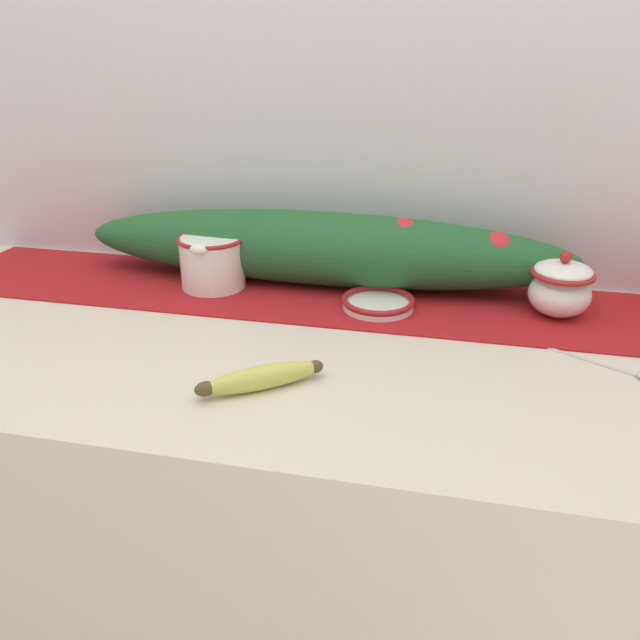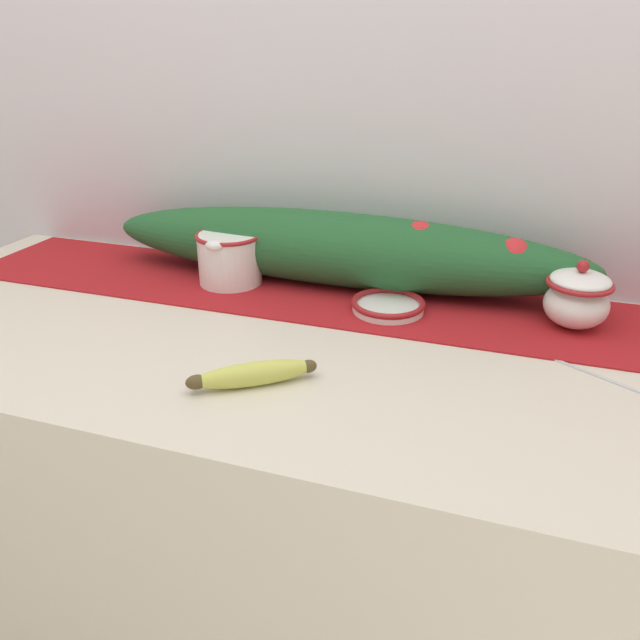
{
  "view_description": "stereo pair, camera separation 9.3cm",
  "coord_description": "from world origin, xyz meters",
  "views": [
    {
      "loc": [
        0.24,
        -0.86,
        1.34
      ],
      "look_at": [
        0.06,
        -0.03,
        0.95
      ],
      "focal_mm": 35.0,
      "sensor_mm": 36.0,
      "label": 1
    },
    {
      "loc": [
        0.33,
        -0.83,
        1.34
      ],
      "look_at": [
        0.06,
        -0.03,
        0.95
      ],
      "focal_mm": 35.0,
      "sensor_mm": 36.0,
      "label": 2
    }
  ],
  "objects": [
    {
      "name": "countertop",
      "position": [
        0.0,
        0.0,
        0.45
      ],
      "size": [
        1.58,
        0.65,
        0.9
      ],
      "primitive_type": "cube",
      "color": "beige",
      "rests_on": "ground_plane"
    },
    {
      "name": "spoon",
      "position": [
        0.51,
        -0.01,
        0.9
      ],
      "size": [
        0.16,
        0.1,
        0.01
      ],
      "rotation": [
        0.0,
        0.0,
        -0.51
      ],
      "color": "silver",
      "rests_on": "countertop"
    },
    {
      "name": "poinsettia_garland",
      "position": [
        0.0,
        0.24,
        0.97
      ],
      "size": [
        0.94,
        0.15,
        0.14
      ],
      "color": "#235B2D",
      "rests_on": "countertop"
    },
    {
      "name": "back_wall",
      "position": [
        0.0,
        0.34,
        1.2
      ],
      "size": [
        2.38,
        0.04,
        2.4
      ],
      "primitive_type": "cube",
      "color": "silver",
      "rests_on": "ground_plane"
    },
    {
      "name": "sugar_bowl",
      "position": [
        0.43,
        0.18,
        0.95
      ],
      "size": [
        0.11,
        0.11,
        0.11
      ],
      "color": "white",
      "rests_on": "countertop"
    },
    {
      "name": "cream_pitcher",
      "position": [
        -0.2,
        0.18,
        0.95
      ],
      "size": [
        0.13,
        0.14,
        0.1
      ],
      "color": "white",
      "rests_on": "countertop"
    },
    {
      "name": "table_runner",
      "position": [
        0.0,
        0.18,
        0.9
      ],
      "size": [
        1.46,
        0.27,
        0.0
      ],
      "primitive_type": "cube",
      "color": "#A8191E",
      "rests_on": "countertop"
    },
    {
      "name": "banana",
      "position": [
        0.0,
        -0.16,
        0.92
      ],
      "size": [
        0.16,
        0.12,
        0.03
      ],
      "rotation": [
        0.0,
        0.0,
        0.61
      ],
      "color": "#CCD156",
      "rests_on": "countertop"
    },
    {
      "name": "small_dish",
      "position": [
        0.12,
        0.15,
        0.91
      ],
      "size": [
        0.13,
        0.13,
        0.02
      ],
      "color": "white",
      "rests_on": "countertop"
    }
  ]
}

